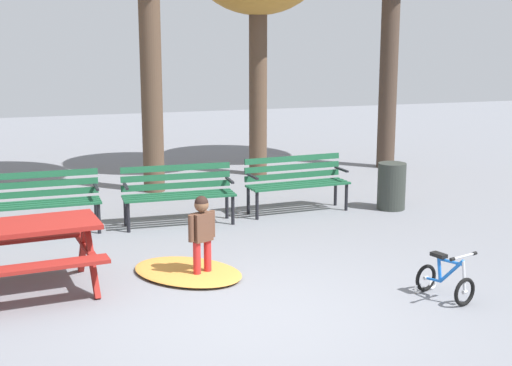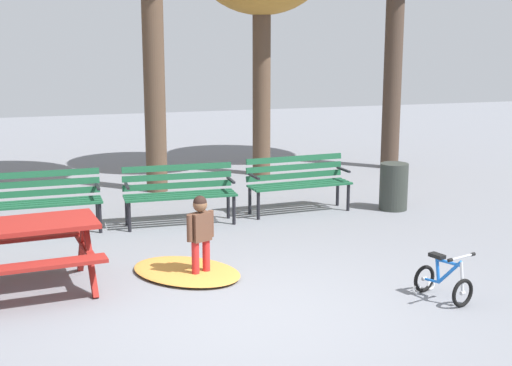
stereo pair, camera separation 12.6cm
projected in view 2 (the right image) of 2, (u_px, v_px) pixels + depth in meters
The scene contains 9 objects.
ground at pixel (243, 314), 7.18m from camera, with size 36.00×36.00×0.00m, color slate.
picnic_table at pixel (10, 240), 7.63m from camera, with size 1.93×1.52×0.79m.
park_bench_far_left at pixel (42, 197), 9.97m from camera, with size 1.61×0.48×0.85m.
park_bench_left at pixel (179, 189), 10.44m from camera, with size 1.61×0.49×0.85m.
park_bench_right at pixel (298, 179), 11.15m from camera, with size 1.63×0.57×0.85m.
child_standing at pixel (200, 231), 8.12m from camera, with size 0.34×0.25×0.96m.
kids_bicycle at pixel (443, 281), 7.54m from camera, with size 0.50×0.62×0.54m.
leaf_pile at pixel (186, 271), 8.36m from camera, with size 1.38×0.97×0.07m, color #C68438.
trash_bin at pixel (394, 186), 11.30m from camera, with size 0.44×0.44×0.73m, color #2D332D.
Camera 2 is at (-1.81, -6.50, 2.76)m, focal length 50.79 mm.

